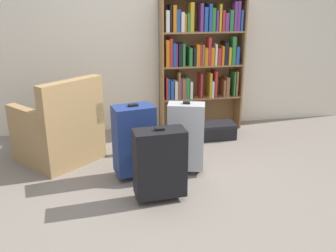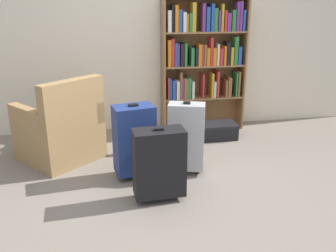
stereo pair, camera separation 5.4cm
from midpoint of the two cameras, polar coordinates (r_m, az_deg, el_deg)
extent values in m
plane|color=slate|center=(3.29, 0.19, -11.21)|extent=(9.92, 9.92, 0.00)
cube|color=beige|center=(4.79, -4.38, 14.83)|extent=(5.67, 0.10, 2.60)
cube|color=olive|center=(4.68, -1.33, 8.89)|extent=(0.02, 0.26, 1.65)
cube|color=olive|center=(4.95, 10.60, 9.15)|extent=(0.02, 0.26, 1.65)
cube|color=olive|center=(4.91, 4.43, 9.32)|extent=(1.05, 0.02, 1.65)
cube|color=olive|center=(5.00, 4.54, -0.13)|extent=(1.01, 0.24, 0.02)
cube|color=olive|center=(4.88, 4.67, 4.43)|extent=(1.01, 0.24, 0.02)
cube|color=olive|center=(4.79, 4.80, 9.19)|extent=(1.01, 0.24, 0.02)
cube|color=olive|center=(4.74, 4.94, 14.10)|extent=(1.01, 0.24, 0.02)
cube|color=#B22D2D|center=(4.71, -0.61, 5.80)|extent=(0.02, 0.16, 0.28)
cube|color=#264C99|center=(4.74, -0.38, 5.82)|extent=(0.02, 0.22, 0.26)
cube|color=#264C99|center=(4.74, 0.13, 5.67)|extent=(0.04, 0.19, 0.24)
cube|color=silver|center=(4.73, 0.79, 5.57)|extent=(0.04, 0.16, 0.23)
cube|color=brown|center=(4.75, 1.20, 6.30)|extent=(0.03, 0.20, 0.34)
cube|color=#66337F|center=(4.76, 1.49, 5.86)|extent=(0.02, 0.19, 0.26)
cube|color=brown|center=(4.76, 1.94, 5.82)|extent=(0.04, 0.17, 0.26)
cube|color=#2D7238|center=(4.78, 2.44, 5.93)|extent=(0.04, 0.20, 0.27)
cube|color=silver|center=(4.78, 3.07, 5.61)|extent=(0.03, 0.16, 0.22)
cube|color=#B22D2D|center=(4.81, 4.55, 6.23)|extent=(0.02, 0.19, 0.31)
cube|color=gold|center=(4.85, 5.91, 6.33)|extent=(0.03, 0.20, 0.31)
cube|color=silver|center=(4.87, 6.26, 5.73)|extent=(0.03, 0.19, 0.21)
cube|color=#B22D2D|center=(4.87, 6.67, 6.50)|extent=(0.03, 0.21, 0.34)
cube|color=brown|center=(4.92, 7.96, 5.87)|extent=(0.03, 0.22, 0.22)
cube|color=brown|center=(4.93, 8.43, 6.07)|extent=(0.04, 0.22, 0.25)
cube|color=#2D7238|center=(4.95, 9.45, 6.44)|extent=(0.02, 0.21, 0.32)
cube|color=brown|center=(4.94, 9.90, 6.45)|extent=(0.02, 0.16, 0.33)
cube|color=orange|center=(4.62, -0.52, 11.03)|extent=(0.04, 0.16, 0.32)
cube|color=#B22D2D|center=(4.65, -0.06, 11.18)|extent=(0.03, 0.21, 0.34)
cube|color=#264C99|center=(4.65, 0.47, 10.85)|extent=(0.03, 0.18, 0.28)
cube|color=#66337F|center=(4.65, 0.84, 10.78)|extent=(0.02, 0.16, 0.27)
cube|color=black|center=(4.67, 1.36, 10.81)|extent=(0.04, 0.19, 0.27)
cube|color=#2D7238|center=(4.69, 1.86, 10.87)|extent=(0.03, 0.21, 0.28)
cube|color=#2D7238|center=(4.72, 2.88, 10.57)|extent=(0.04, 0.22, 0.22)
cube|color=black|center=(4.72, 3.53, 10.59)|extent=(0.04, 0.20, 0.23)
cube|color=orange|center=(4.70, 4.10, 10.76)|extent=(0.04, 0.15, 0.26)
cube|color=#B22D2D|center=(4.74, 4.44, 10.77)|extent=(0.02, 0.19, 0.25)
cube|color=brown|center=(4.74, 4.80, 10.78)|extent=(0.03, 0.20, 0.26)
cube|color=orange|center=(4.74, 5.33, 10.51)|extent=(0.04, 0.15, 0.22)
cube|color=#B22D2D|center=(4.74, 5.82, 11.26)|extent=(0.03, 0.15, 0.34)
cube|color=orange|center=(4.76, 6.28, 10.53)|extent=(0.04, 0.16, 0.22)
cube|color=silver|center=(4.80, 6.70, 10.84)|extent=(0.03, 0.21, 0.26)
cube|color=#B22D2D|center=(4.81, 7.18, 10.54)|extent=(0.04, 0.21, 0.21)
cube|color=orange|center=(4.80, 7.82, 10.64)|extent=(0.03, 0.16, 0.23)
cube|color=black|center=(4.83, 8.23, 10.96)|extent=(0.04, 0.20, 0.28)
cube|color=gold|center=(4.84, 8.81, 10.57)|extent=(0.03, 0.17, 0.22)
cube|color=#2D7238|center=(4.83, 9.44, 11.30)|extent=(0.04, 0.15, 0.35)
cube|color=#264C99|center=(4.89, 9.87, 10.62)|extent=(0.04, 0.21, 0.22)
cube|color=silver|center=(4.58, -0.52, 15.67)|extent=(0.04, 0.16, 0.25)
cube|color=black|center=(4.60, -0.05, 16.06)|extent=(0.02, 0.17, 0.31)
cube|color=orange|center=(4.62, 0.47, 16.07)|extent=(0.04, 0.21, 0.31)
cube|color=#264C99|center=(4.60, 1.11, 15.74)|extent=(0.04, 0.15, 0.26)
cube|color=silver|center=(4.63, 1.71, 15.58)|extent=(0.04, 0.18, 0.23)
cube|color=orange|center=(4.63, 2.16, 15.44)|extent=(0.02, 0.16, 0.21)
cube|color=#2D7238|center=(4.65, 2.59, 15.51)|extent=(0.03, 0.18, 0.22)
cube|color=gold|center=(4.65, 3.14, 16.25)|extent=(0.04, 0.18, 0.34)
cube|color=#66337F|center=(4.68, 4.60, 16.16)|extent=(0.03, 0.18, 0.33)
cube|color=#264C99|center=(4.72, 5.16, 15.91)|extent=(0.04, 0.22, 0.28)
cube|color=#264C99|center=(4.72, 5.86, 16.12)|extent=(0.04, 0.20, 0.32)
cube|color=#2D7238|center=(4.74, 6.34, 15.82)|extent=(0.04, 0.21, 0.27)
cube|color=#66337F|center=(4.75, 6.89, 15.64)|extent=(0.02, 0.20, 0.24)
cube|color=gold|center=(4.76, 7.33, 16.07)|extent=(0.03, 0.20, 0.32)
cube|color=#B22D2D|center=(4.77, 7.82, 15.63)|extent=(0.03, 0.19, 0.24)
cube|color=#66337F|center=(4.78, 8.33, 15.43)|extent=(0.04, 0.19, 0.21)
cube|color=#2D7238|center=(4.79, 9.07, 15.60)|extent=(0.04, 0.16, 0.25)
cube|color=#66337F|center=(4.80, 9.71, 16.14)|extent=(0.04, 0.15, 0.34)
cube|color=#66337F|center=(4.81, 10.14, 16.17)|extent=(0.03, 0.16, 0.35)
cube|color=#264C99|center=(4.85, 10.49, 15.56)|extent=(0.03, 0.20, 0.25)
cube|color=#9E7A4C|center=(4.16, -16.69, -2.23)|extent=(0.99, 0.99, 0.40)
cube|color=tan|center=(4.09, -17.01, 0.91)|extent=(0.76, 0.77, 0.08)
cube|color=#9E7A4C|center=(3.79, -14.84, 3.05)|extent=(0.61, 0.54, 0.50)
cube|color=#9E7A4C|center=(4.23, -13.77, 2.82)|extent=(0.53, 0.60, 0.22)
cube|color=#9E7A4C|center=(3.92, -20.71, 0.78)|extent=(0.53, 0.60, 0.22)
cylinder|color=#1E7F4C|center=(4.17, -8.16, -3.83)|extent=(0.08, 0.08, 0.10)
torus|color=#1E7F4C|center=(4.17, -7.45, -3.73)|extent=(0.06, 0.01, 0.06)
cube|color=black|center=(4.64, 6.97, -0.82)|extent=(0.45, 0.27, 0.17)
cube|color=black|center=(4.61, 7.02, 0.22)|extent=(0.46, 0.28, 0.04)
cube|color=black|center=(3.16, -1.76, -5.63)|extent=(0.44, 0.25, 0.58)
cube|color=black|center=(3.04, -1.82, -0.47)|extent=(0.08, 0.05, 0.02)
cylinder|color=black|center=(3.28, -4.31, -10.92)|extent=(0.05, 0.05, 0.05)
cylinder|color=black|center=(3.33, 0.85, -10.29)|extent=(0.05, 0.05, 0.05)
cube|color=navy|center=(3.56, -5.62, -2.08)|extent=(0.41, 0.31, 0.66)
cube|color=black|center=(3.45, -5.80, 3.18)|extent=(0.09, 0.06, 0.02)
cylinder|color=black|center=(3.67, -7.40, -7.52)|extent=(0.06, 0.06, 0.05)
cylinder|color=black|center=(3.73, -3.51, -6.88)|extent=(0.06, 0.06, 0.05)
cube|color=#B7BABF|center=(3.62, 2.31, -1.62)|extent=(0.38, 0.27, 0.66)
cube|color=black|center=(3.51, 2.39, 3.56)|extent=(0.07, 0.05, 0.02)
cylinder|color=black|center=(3.77, 0.39, -6.60)|extent=(0.06, 0.06, 0.05)
cylinder|color=black|center=(3.76, 4.10, -6.73)|extent=(0.06, 0.06, 0.05)
camera|label=1|loc=(0.03, -90.46, -0.16)|focal=40.03mm
camera|label=2|loc=(0.03, 89.54, 0.16)|focal=40.03mm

